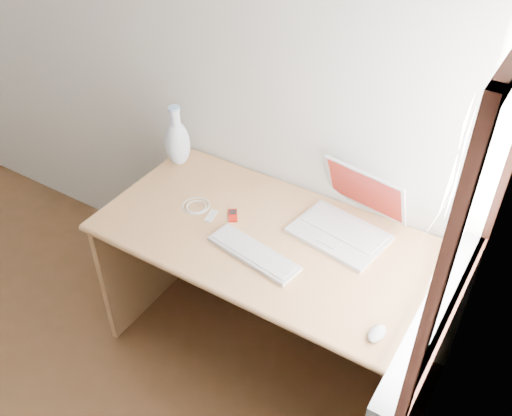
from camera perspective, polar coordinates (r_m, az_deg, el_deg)
The scene contains 10 objects.
back_wall at distance 2.83m, azimuth -12.35°, elevation 17.10°, with size 3.50×0.04×2.60m, color silver.
window at distance 1.77m, azimuth 21.19°, elevation 0.18°, with size 0.11×0.99×1.10m.
desk at distance 2.54m, azimuth 2.37°, elevation -5.41°, with size 1.43×0.72×0.76m.
laptop at distance 2.36m, azimuth 8.92°, elevation -1.04°, with size 0.41×0.36×0.25m.
external_keyboard at distance 2.25m, azimuth -0.25°, elevation -4.54°, with size 0.41×0.18×0.02m.
mouse at distance 2.01m, azimuth 12.00°, elevation -12.17°, with size 0.05×0.09×0.03m, color silver.
ipod at distance 2.43m, azimuth -2.33°, elevation -0.75°, with size 0.08×0.09×0.01m.
cable_coil at distance 2.50m, azimuth -6.00°, elevation 0.22°, with size 0.12×0.12×0.01m, color silver.
remote at distance 2.44m, azimuth -4.52°, elevation -0.79°, with size 0.03×0.08×0.01m, color silver.
vase at distance 2.71m, azimuth -7.87°, elevation 6.58°, with size 0.12×0.12×0.31m.
Camera 1 is at (1.85, -0.13, 2.31)m, focal length 40.00 mm.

